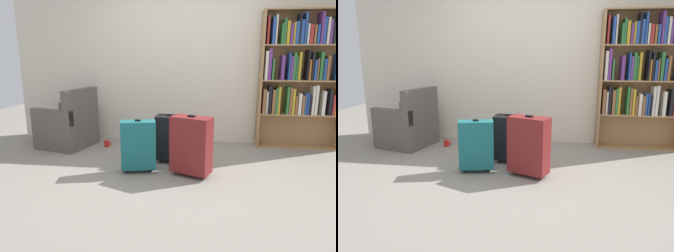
# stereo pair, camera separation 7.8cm
# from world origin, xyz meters

# --- Properties ---
(ground_plane) EXTENTS (9.70, 9.70, 0.00)m
(ground_plane) POSITION_xyz_m (0.00, 0.00, 0.00)
(ground_plane) COLOR gray
(back_wall) EXTENTS (5.54, 0.10, 2.60)m
(back_wall) POSITION_xyz_m (0.00, 1.73, 1.30)
(back_wall) COLOR beige
(back_wall) RESTS_ON ground
(bookshelf) EXTENTS (1.19, 0.26, 2.02)m
(bookshelf) POSITION_xyz_m (1.70, 1.53, 1.13)
(bookshelf) COLOR #A87F51
(bookshelf) RESTS_ON ground
(armchair) EXTENTS (0.86, 0.86, 0.90)m
(armchair) POSITION_xyz_m (-1.76, 1.16, 0.32)
(armchair) COLOR #59514C
(armchair) RESTS_ON ground
(mug) EXTENTS (0.12, 0.08, 0.10)m
(mug) POSITION_xyz_m (-1.17, 1.19, 0.05)
(mug) COLOR red
(mug) RESTS_ON ground
(suitcase_teal) EXTENTS (0.44, 0.27, 0.65)m
(suitcase_teal) POSITION_xyz_m (-0.46, 0.22, 0.34)
(suitcase_teal) COLOR #19666B
(suitcase_teal) RESTS_ON ground
(suitcase_dark_red) EXTENTS (0.51, 0.39, 0.73)m
(suitcase_dark_red) POSITION_xyz_m (0.17, 0.18, 0.38)
(suitcase_dark_red) COLOR maroon
(suitcase_dark_red) RESTS_ON ground
(suitcase_black) EXTENTS (0.39, 0.29, 0.64)m
(suitcase_black) POSITION_xyz_m (-0.12, 0.64, 0.33)
(suitcase_black) COLOR black
(suitcase_black) RESTS_ON ground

